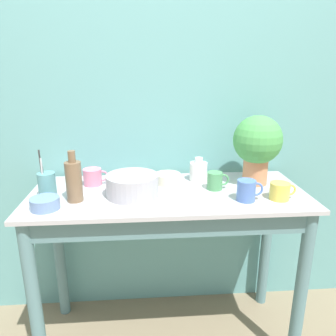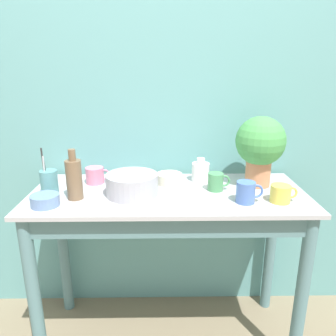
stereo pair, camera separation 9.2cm
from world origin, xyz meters
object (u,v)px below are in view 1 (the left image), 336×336
(bowl_small_cream, at_px, (168,178))
(bowl_small_blue, at_px, (45,203))
(bottle_short, at_px, (198,171))
(mug_green, at_px, (215,181))
(utensil_cup, at_px, (47,184))
(potted_plant, at_px, (257,144))
(mug_yellow, at_px, (280,191))
(bowl_wash_large, at_px, (132,185))
(mug_blue, at_px, (247,190))
(mug_pink, at_px, (93,177))
(bottle_tall, at_px, (74,180))

(bowl_small_cream, bearing_deg, bowl_small_blue, -152.86)
(bottle_short, distance_m, mug_green, 0.15)
(mug_green, distance_m, utensil_cup, 0.80)
(potted_plant, xyz_separation_m, utensil_cup, (-1.02, -0.10, -0.15))
(mug_green, height_order, bowl_small_cream, mug_green)
(bowl_small_blue, relative_size, utensil_cup, 0.55)
(potted_plant, relative_size, mug_yellow, 2.90)
(bowl_wash_large, height_order, mug_green, bowl_wash_large)
(bowl_small_cream, distance_m, utensil_cup, 0.59)
(bowl_wash_large, height_order, mug_blue, bowl_wash_large)
(bowl_wash_large, relative_size, bottle_short, 1.94)
(mug_pink, relative_size, mug_yellow, 1.04)
(bowl_wash_large, xyz_separation_m, bottle_tall, (-0.26, -0.04, 0.05))
(potted_plant, height_order, utensil_cup, potted_plant)
(mug_yellow, relative_size, bowl_small_blue, 0.99)
(potted_plant, distance_m, mug_blue, 0.30)
(bowl_wash_large, height_order, bottle_tall, bottle_tall)
(bottle_tall, relative_size, utensil_cup, 1.03)
(bowl_small_blue, bearing_deg, mug_green, 12.81)
(bowl_wash_large, relative_size, mug_blue, 2.02)
(bowl_wash_large, distance_m, bottle_short, 0.39)
(mug_pink, distance_m, mug_blue, 0.76)
(bowl_wash_large, relative_size, bowl_small_cream, 1.81)
(bowl_wash_large, distance_m, mug_yellow, 0.68)
(bowl_small_cream, bearing_deg, mug_yellow, -27.08)
(bottle_tall, height_order, mug_green, bottle_tall)
(bottle_short, height_order, mug_green, bottle_short)
(bottle_short, distance_m, utensil_cup, 0.75)
(bowl_wash_large, height_order, mug_yellow, bowl_wash_large)
(bottle_tall, distance_m, bottle_short, 0.64)
(mug_blue, distance_m, bowl_small_blue, 0.88)
(bottle_tall, height_order, mug_yellow, bottle_tall)
(potted_plant, distance_m, mug_green, 0.28)
(bowl_small_cream, xyz_separation_m, utensil_cup, (-0.57, -0.14, 0.03))
(bottle_tall, bearing_deg, bowl_small_blue, -144.42)
(bowl_small_blue, bearing_deg, mug_yellow, 1.47)
(mug_green, relative_size, mug_yellow, 0.90)
(bowl_wash_large, relative_size, mug_yellow, 2.01)
(mug_pink, height_order, mug_yellow, mug_pink)
(mug_yellow, xyz_separation_m, utensil_cup, (-1.06, 0.12, 0.02))
(bottle_tall, relative_size, mug_yellow, 1.92)
(potted_plant, height_order, bottle_short, potted_plant)
(mug_green, distance_m, mug_pink, 0.62)
(potted_plant, distance_m, mug_pink, 0.85)
(mug_pink, distance_m, bowl_small_blue, 0.33)
(bowl_wash_large, xyz_separation_m, mug_green, (0.40, 0.05, -0.01))
(mug_yellow, xyz_separation_m, bowl_small_cream, (-0.49, 0.25, -0.01))
(mug_green, bearing_deg, bowl_small_blue, -167.19)
(potted_plant, xyz_separation_m, bowl_small_blue, (-0.99, -0.24, -0.18))
(bottle_short, bearing_deg, mug_green, -65.68)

